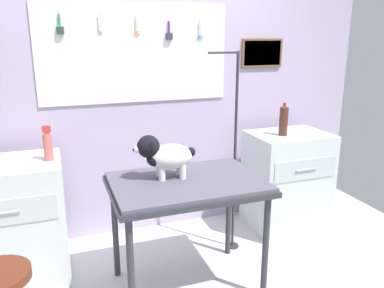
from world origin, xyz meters
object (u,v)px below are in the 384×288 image
at_px(counter_left, 7,222).
at_px(soda_bottle, 284,120).
at_px(grooming_table, 187,191).
at_px(cabinet_right, 287,181).
at_px(dog, 164,155).
at_px(grooming_arm, 234,162).

relative_size(counter_left, soda_bottle, 3.13).
relative_size(grooming_table, counter_left, 1.16).
height_order(counter_left, cabinet_right, cabinet_right).
height_order(grooming_table, dog, dog).
xyz_separation_m(grooming_table, cabinet_right, (1.15, 0.55, -0.28)).
height_order(grooming_table, soda_bottle, soda_bottle).
bearing_deg(cabinet_right, grooming_table, -154.45).
bearing_deg(soda_bottle, grooming_arm, -164.72).
bearing_deg(dog, grooming_table, -32.45).
height_order(dog, counter_left, dog).
bearing_deg(counter_left, soda_bottle, -0.43).
height_order(grooming_arm, counter_left, grooming_arm).
bearing_deg(counter_left, cabinet_right, 0.39).
bearing_deg(grooming_table, counter_left, 155.59).
distance_m(counter_left, cabinet_right, 2.33).
bearing_deg(grooming_table, cabinet_right, 25.55).
distance_m(grooming_arm, dog, 0.75).
xyz_separation_m(grooming_arm, counter_left, (-1.70, 0.16, -0.31)).
distance_m(cabinet_right, soda_bottle, 0.59).
distance_m(grooming_table, dog, 0.29).
height_order(counter_left, soda_bottle, soda_bottle).
bearing_deg(dog, cabinet_right, 19.96).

